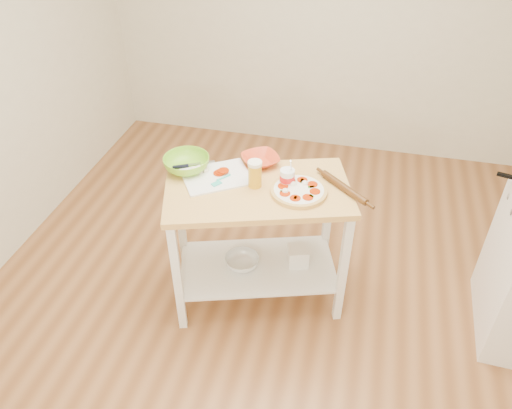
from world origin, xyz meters
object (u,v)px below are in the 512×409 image
Objects in this scene: cutting_board at (216,176)px; yogurt_tub at (287,178)px; rolling_pin at (344,188)px; orange_bowl at (260,160)px; pizza at (299,190)px; prep_island at (258,221)px; shelf_bin at (298,256)px; green_bowl at (187,164)px; spatula at (220,180)px; beer_pint at (255,174)px; shelf_glass_bowl at (242,262)px; knife at (188,165)px.

yogurt_tub is at bearing -30.40° from cutting_board.
orange_bowl is at bearing 162.72° from rolling_pin.
cutting_board is (-0.52, 0.04, -0.01)m from pizza.
prep_island is 3.38× the size of rolling_pin.
shelf_bin is (0.01, 0.07, -0.59)m from pizza.
green_bowl is 0.96m from shelf_bin.
prep_island is 0.36m from spatula.
green_bowl is at bearing 136.54° from cutting_board.
orange_bowl reaches higher than rolling_pin.
yogurt_tub is 1.45× the size of shelf_bin.
yogurt_tub is at bearing -1.56° from green_bowl.
pizza reaches higher than rolling_pin.
beer_pint reaches higher than shelf_glass_bowl.
yogurt_tub reaches higher than shelf_bin.
prep_island is at bearing 14.10° from shelf_glass_bowl.
rolling_pin is at bearing -45.13° from spatula.
cutting_board is 0.79m from shelf_bin.
cutting_board is 2.05× the size of knife.
beer_pint is (0.02, -0.25, 0.06)m from orange_bowl.
green_bowl is at bearing 178.44° from yogurt_tub.
spatula is 0.26m from green_bowl.
green_bowl is 1.50× the size of yogurt_tub.
beer_pint reaches higher than rolling_pin.
spatula is 0.22m from beer_pint.
yogurt_tub is (0.64, -0.04, 0.04)m from knife.
prep_island is 3.69× the size of pizza.
rolling_pin is at bearing 2.24° from shelf_bin.
orange_bowl is 0.99× the size of shelf_glass_bowl.
shelf_bin is at bearing -29.65° from knife.
yogurt_tub is 0.83× the size of shelf_glass_bowl.
beer_pint reaches higher than orange_bowl.
beer_pint reaches higher than spatula.
beer_pint is 1.29× the size of shelf_bin.
green_bowl is (-0.43, -0.18, 0.02)m from orange_bowl.
pizza is 1.47× the size of orange_bowl.
orange_bowl is (0.23, 0.21, 0.02)m from cutting_board.
rolling_pin reaches higher than spatula.
orange_bowl is 1.73× the size of shelf_bin.
prep_island is 7.29× the size of beer_pint.
knife is at bearing 177.95° from shelf_bin.
cutting_board is 0.27m from beer_pint.
green_bowl is 2.17× the size of shelf_bin.
prep_island is 5.42× the size of orange_bowl.
beer_pint is 0.46× the size of rolling_pin.
spatula is 0.74m from rolling_pin.
spatula reaches higher than shelf_bin.
green_bowl reaches higher than pizza.
prep_island is at bearing -43.95° from cutting_board.
shelf_glass_bowl is at bearing -57.19° from cutting_board.
shelf_bin is at bearing 79.53° from pizza.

